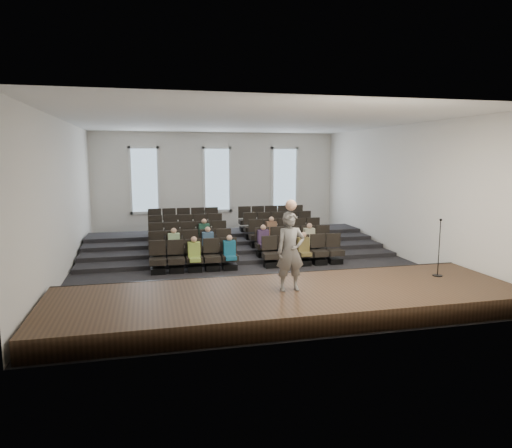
# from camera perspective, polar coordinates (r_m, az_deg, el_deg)

# --- Properties ---
(ground) EXTENTS (14.00, 14.00, 0.00)m
(ground) POSITION_cam_1_polar(r_m,az_deg,el_deg) (16.38, -1.16, -5.06)
(ground) COLOR black
(ground) RESTS_ON ground
(ceiling) EXTENTS (12.00, 14.00, 0.02)m
(ceiling) POSITION_cam_1_polar(r_m,az_deg,el_deg) (15.98, -1.21, 12.70)
(ceiling) COLOR white
(ceiling) RESTS_ON ground
(wall_back) EXTENTS (12.00, 0.04, 5.00)m
(wall_back) POSITION_cam_1_polar(r_m,az_deg,el_deg) (22.88, -4.91, 5.08)
(wall_back) COLOR white
(wall_back) RESTS_ON ground
(wall_front) EXTENTS (12.00, 0.04, 5.00)m
(wall_front) POSITION_cam_1_polar(r_m,az_deg,el_deg) (9.28, 8.00, 0.21)
(wall_front) COLOR white
(wall_front) RESTS_ON ground
(wall_left) EXTENTS (0.04, 14.00, 5.00)m
(wall_left) POSITION_cam_1_polar(r_m,az_deg,el_deg) (15.85, -23.00, 2.99)
(wall_left) COLOR white
(wall_left) RESTS_ON ground
(wall_right) EXTENTS (0.04, 14.00, 5.00)m
(wall_right) POSITION_cam_1_polar(r_m,az_deg,el_deg) (18.23, 17.70, 3.87)
(wall_right) COLOR white
(wall_right) RESTS_ON ground
(stage) EXTENTS (11.80, 3.60, 0.50)m
(stage) POSITION_cam_1_polar(r_m,az_deg,el_deg) (11.56, 4.27, -9.56)
(stage) COLOR #422C1C
(stage) RESTS_ON ground
(stage_lip) EXTENTS (11.80, 0.06, 0.52)m
(stage_lip) POSITION_cam_1_polar(r_m,az_deg,el_deg) (13.18, 1.93, -7.27)
(stage_lip) COLOR black
(stage_lip) RESTS_ON ground
(risers) EXTENTS (11.80, 4.80, 0.60)m
(risers) POSITION_cam_1_polar(r_m,az_deg,el_deg) (19.38, -3.14, -2.37)
(risers) COLOR black
(risers) RESTS_ON ground
(seating_rows) EXTENTS (6.80, 4.70, 1.67)m
(seating_rows) POSITION_cam_1_polar(r_m,az_deg,el_deg) (17.72, -2.22, -1.79)
(seating_rows) COLOR black
(seating_rows) RESTS_ON ground
(windows) EXTENTS (8.44, 0.10, 3.24)m
(windows) POSITION_cam_1_polar(r_m,az_deg,el_deg) (22.80, -4.89, 5.57)
(windows) COLOR white
(windows) RESTS_ON wall_back
(audience) EXTENTS (5.45, 2.64, 1.10)m
(audience) POSITION_cam_1_polar(r_m,az_deg,el_deg) (16.50, -1.91, -2.07)
(audience) COLOR #91AC45
(audience) RESTS_ON seating_rows
(speaker) EXTENTS (0.72, 0.47, 1.97)m
(speaker) POSITION_cam_1_polar(r_m,az_deg,el_deg) (11.34, 4.32, -3.45)
(speaker) COLOR slate
(speaker) RESTS_ON stage
(mic_stand) EXTENTS (0.27, 0.27, 1.62)m
(mic_stand) POSITION_cam_1_polar(r_m,az_deg,el_deg) (13.74, 21.84, -4.09)
(mic_stand) COLOR black
(mic_stand) RESTS_ON stage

